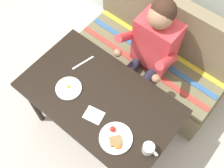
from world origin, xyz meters
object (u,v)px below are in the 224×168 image
(coffee_mug, at_px, (149,149))
(knife, at_px, (83,63))
(person, at_px, (151,50))
(napkin, at_px, (94,115))
(table, at_px, (100,102))
(couch, at_px, (152,61))
(plate_breakfast, at_px, (116,138))
(plate_eggs, at_px, (69,88))

(coffee_mug, height_order, knife, coffee_mug)
(person, distance_m, knife, 0.56)
(napkin, bearing_deg, table, 116.07)
(coffee_mug, bearing_deg, knife, 163.32)
(couch, xyz_separation_m, coffee_mug, (0.52, -0.86, 0.45))
(knife, bearing_deg, coffee_mug, -2.96)
(couch, distance_m, plate_breakfast, 1.06)
(napkin, bearing_deg, plate_breakfast, -8.57)
(couch, height_order, plate_eggs, couch)
(couch, distance_m, knife, 0.79)
(couch, bearing_deg, table, -90.00)
(table, xyz_separation_m, plate_eggs, (-0.22, -0.09, 0.09))
(person, height_order, plate_breakfast, person)
(person, xyz_separation_m, plate_eggs, (-0.27, -0.68, -0.00))
(plate_eggs, height_order, knife, plate_eggs)
(couch, height_order, plate_breakfast, couch)
(table, distance_m, coffee_mug, 0.54)
(table, height_order, knife, knife)
(table, distance_m, plate_eggs, 0.26)
(plate_breakfast, relative_size, knife, 1.16)
(knife, bearing_deg, plate_eggs, -59.18)
(plate_breakfast, bearing_deg, couch, 107.64)
(couch, xyz_separation_m, plate_breakfast, (0.30, -0.94, 0.41))
(coffee_mug, distance_m, napkin, 0.45)
(napkin, height_order, knife, napkin)
(person, bearing_deg, plate_breakfast, -71.66)
(person, bearing_deg, coffee_mug, -55.50)
(coffee_mug, height_order, napkin, coffee_mug)
(knife, bearing_deg, couch, 77.98)
(couch, xyz_separation_m, napkin, (0.07, -0.90, 0.40))
(table, relative_size, couch, 0.83)
(table, height_order, coffee_mug, coffee_mug)
(plate_breakfast, distance_m, napkin, 0.23)
(table, distance_m, knife, 0.34)
(table, relative_size, coffee_mug, 10.17)
(table, bearing_deg, knife, 153.63)
(plate_eggs, relative_size, napkin, 1.47)
(table, xyz_separation_m, napkin, (0.07, -0.14, 0.09))
(person, distance_m, coffee_mug, 0.83)
(plate_eggs, distance_m, coffee_mug, 0.74)
(couch, bearing_deg, plate_breakfast, -72.36)
(person, xyz_separation_m, napkin, (0.02, -0.73, -0.01))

